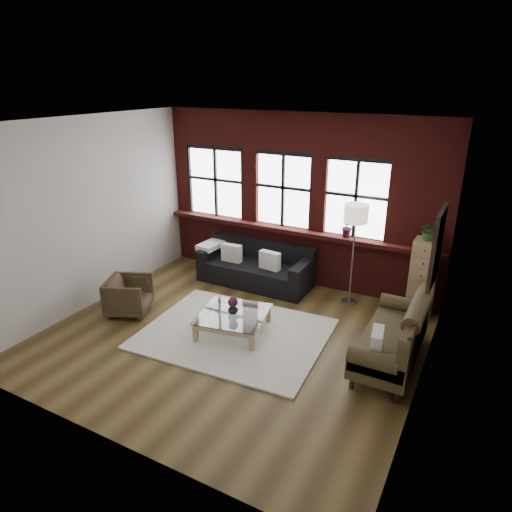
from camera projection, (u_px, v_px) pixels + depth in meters
The scene contains 26 objects.
floor at pixel (232, 336), 7.07m from camera, with size 5.50×5.50×0.00m, color #47351A.
ceiling at pixel (227, 122), 5.90m from camera, with size 5.50×5.50×0.00m, color white.
wall_back at pixel (299, 200), 8.54m from camera, with size 5.50×5.50×0.00m, color beige.
wall_front at pixel (97, 314), 4.43m from camera, with size 5.50×5.50×0.00m, color beige.
wall_left at pixel (91, 214), 7.69m from camera, with size 5.00×5.00×0.00m, color beige.
wall_right at pixel (433, 276), 5.28m from camera, with size 5.00×5.00×0.00m, color beige.
brick_backwall at pixel (298, 201), 8.49m from camera, with size 5.50×0.12×3.20m, color #541613, non-canonical shape.
sill_ledge at pixel (295, 231), 8.62m from camera, with size 5.50×0.30×0.08m, color #541613.
window_left at pixel (216, 183), 9.24m from camera, with size 1.38×0.10×1.50m, color black, non-canonical shape.
window_mid at pixel (284, 191), 8.58m from camera, with size 1.38×0.10×1.50m, color black, non-canonical shape.
window_right at pixel (356, 200), 7.96m from camera, with size 1.38×0.10×1.50m, color black, non-canonical shape.
wall_poster at pixel (437, 247), 5.45m from camera, with size 0.05×0.74×0.94m, color black, non-canonical shape.
shag_rug at pixel (234, 333), 7.12m from camera, with size 2.77×2.18×0.03m, color beige.
dark_sofa at pixel (255, 265), 8.76m from camera, with size 2.16×0.88×0.78m, color black, non-canonical shape.
pillow_a at pixel (232, 253), 8.81m from camera, with size 0.40×0.14×0.34m, color silver.
pillow_b at pixel (270, 260), 8.45m from camera, with size 0.40×0.14×0.34m, color silver.
vintage_settee at pixel (392, 331), 6.26m from camera, with size 0.84×1.89×1.01m, color #3B311B, non-canonical shape.
pillow_settee at pixel (377, 342), 5.78m from camera, with size 0.14×0.38×0.34m, color silver.
armchair at pixel (129, 296), 7.68m from camera, with size 0.67×0.69×0.63m, color #382C1C.
coffee_table at pixel (233, 323), 7.13m from camera, with size 1.01×1.01×0.34m, color #A18157, non-canonical shape.
vase at pixel (233, 309), 7.04m from camera, with size 0.16×0.16×0.17m, color #B2B2B2.
flowers at pixel (233, 302), 7.00m from camera, with size 0.16×0.16×0.16m, color #4D1A31.
drawer_chest at pixel (423, 278), 7.54m from camera, with size 0.40×0.40×1.31m, color #A18157.
potted_plant_top at pixel (430, 230), 7.24m from camera, with size 0.31×0.27×0.35m, color #2D5923.
floor_lamp at pixel (353, 251), 7.78m from camera, with size 0.40×0.40×1.95m, color #A5A5A8, non-canonical shape.
sill_plant at pixel (348, 227), 8.06m from camera, with size 0.22×0.18×0.40m, color #4D1A31.
Camera 1 is at (3.22, -5.23, 3.74)m, focal length 32.00 mm.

